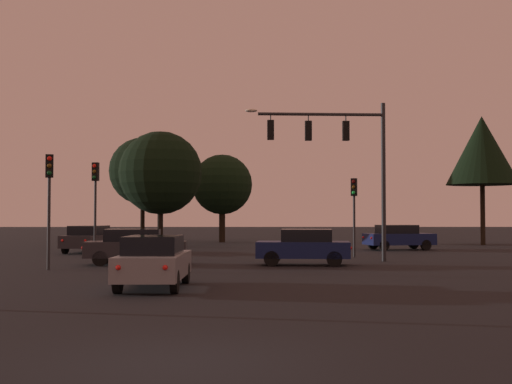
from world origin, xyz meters
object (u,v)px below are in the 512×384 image
at_px(traffic_light_corner_right, 354,201).
at_px(car_crossing_left, 135,246).
at_px(traffic_signal_mast_arm, 341,149).
at_px(traffic_light_corner_left, 49,188).
at_px(tree_left_far, 482,151).
at_px(tree_center_horizon, 222,185).
at_px(traffic_light_median, 95,191).
at_px(car_parked_lot, 90,238).
at_px(car_crossing_right, 304,246).
at_px(tree_behind_sign, 143,171).
at_px(car_far_lane, 398,237).
at_px(tree_right_cluster, 161,173).
at_px(car_nearside_lane, 154,261).

xyz_separation_m(traffic_light_corner_right, car_crossing_left, (-10.19, -5.25, -2.05)).
height_order(traffic_signal_mast_arm, traffic_light_corner_right, traffic_signal_mast_arm).
height_order(traffic_light_corner_left, tree_left_far, tree_left_far).
distance_m(traffic_light_corner_left, tree_center_horizon, 26.52).
distance_m(traffic_light_median, tree_left_far, 28.11).
relative_size(car_parked_lot, tree_left_far, 0.50).
relative_size(car_parked_lot, tree_center_horizon, 0.67).
xyz_separation_m(traffic_light_corner_right, car_crossing_right, (-3.01, -5.57, -2.05)).
height_order(traffic_light_corner_left, traffic_light_median, traffic_light_median).
bearing_deg(tree_behind_sign, traffic_signal_mast_arm, -60.51).
height_order(traffic_light_corner_left, car_far_lane, traffic_light_corner_left).
distance_m(traffic_signal_mast_arm, traffic_light_median, 12.04).
bearing_deg(car_far_lane, traffic_light_corner_left, -139.30).
relative_size(car_parked_lot, tree_behind_sign, 0.55).
bearing_deg(traffic_light_corner_left, tree_center_horizon, 77.81).
relative_size(traffic_light_corner_left, traffic_light_corner_right, 1.12).
xyz_separation_m(traffic_light_corner_right, tree_right_cluster, (-11.27, 10.36, 2.08)).
xyz_separation_m(traffic_light_corner_left, car_nearside_lane, (5.03, -6.46, -2.37)).
height_order(traffic_light_corner_right, car_far_lane, traffic_light_corner_right).
relative_size(tree_behind_sign, tree_right_cluster, 1.08).
xyz_separation_m(traffic_signal_mast_arm, car_crossing_left, (-9.05, -1.85, -4.35)).
bearing_deg(tree_right_cluster, tree_left_far, 6.65).
distance_m(car_crossing_left, car_far_lane, 18.26).
relative_size(traffic_light_corner_left, car_crossing_left, 1.01).
bearing_deg(car_crossing_right, tree_center_horizon, 100.77).
height_order(traffic_light_corner_left, tree_behind_sign, tree_behind_sign).
bearing_deg(car_far_lane, car_crossing_left, -139.63).
distance_m(traffic_light_median, car_crossing_right, 11.02).
bearing_deg(car_nearside_lane, car_crossing_right, 60.04).
xyz_separation_m(traffic_light_median, car_nearside_lane, (4.79, -13.03, -2.51)).
distance_m(traffic_signal_mast_arm, tree_center_horizon, 22.35).
bearing_deg(car_crossing_left, tree_behind_sign, 98.60).
distance_m(car_crossing_left, car_crossing_right, 7.19).
relative_size(car_crossing_right, tree_right_cluster, 0.53).
bearing_deg(tree_behind_sign, car_crossing_right, -66.25).
relative_size(traffic_signal_mast_arm, car_crossing_left, 1.65).
bearing_deg(tree_left_far, traffic_signal_mast_arm, -126.85).
xyz_separation_m(traffic_signal_mast_arm, tree_behind_sign, (-12.74, 22.53, 0.48)).
height_order(traffic_light_median, car_crossing_right, traffic_light_median).
height_order(tree_left_far, tree_center_horizon, tree_left_far).
bearing_deg(tree_right_cluster, traffic_light_corner_left, -95.70).
distance_m(car_nearside_lane, car_crossing_right, 10.12).
bearing_deg(tree_left_far, tree_center_horizon, 164.83).
bearing_deg(car_parked_lot, traffic_light_corner_left, -83.82).
height_order(car_far_lane, tree_right_cluster, tree_right_cluster).
height_order(car_crossing_left, tree_behind_sign, tree_behind_sign).
xyz_separation_m(traffic_light_median, tree_behind_sign, (-1.03, 20.44, 2.32)).
height_order(car_far_lane, car_parked_lot, same).
distance_m(traffic_light_corner_left, car_crossing_right, 10.61).
height_order(car_crossing_left, tree_left_far, tree_left_far).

